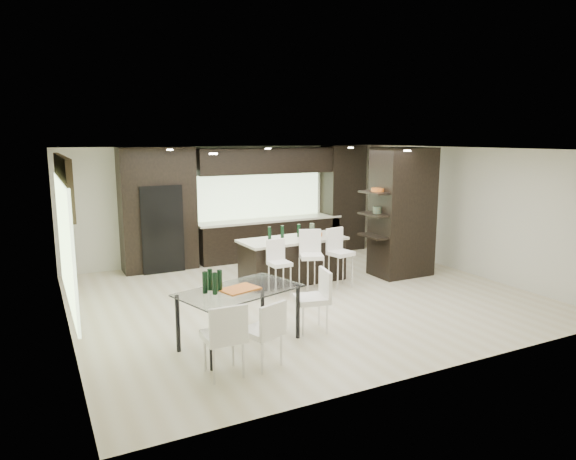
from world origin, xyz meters
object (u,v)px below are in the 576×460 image
kitchen_island (293,260)px  bench (305,270)px  stool_right (341,264)px  chair_far (223,341)px  floor_vase (312,252)px  stool_left (280,274)px  chair_end (311,303)px  stool_mid (311,267)px  dining_table (240,317)px  chair_near (262,336)px

kitchen_island → bench: size_ratio=1.80×
stool_right → chair_far: (-3.34, -2.57, -0.03)m
kitchen_island → floor_vase: (0.40, -0.08, 0.15)m
stool_left → chair_end: (-0.34, -1.80, 0.02)m
stool_mid → dining_table: bearing=-119.7°
stool_right → floor_vase: 0.75m
dining_table → stool_mid: bearing=22.6°
stool_left → chair_near: bearing=-120.6°
stool_right → floor_vase: floor_vase is taller
stool_right → chair_near: bearing=-148.0°
kitchen_island → stool_mid: (0.00, -0.77, 0.03)m
stool_left → chair_far: (-2.02, -2.59, 0.02)m
kitchen_island → stool_mid: 0.77m
bench → chair_near: bearing=-116.6°
chair_near → dining_table: bearing=69.7°
chair_far → kitchen_island: bearing=52.4°
kitchen_island → stool_right: 1.01m
chair_far → chair_near: bearing=3.1°
stool_left → kitchen_island: bearing=48.2°
chair_near → kitchen_island: bearing=36.7°
kitchen_island → chair_near: size_ratio=2.63×
chair_near → chair_far: size_ratio=0.93×
stool_right → chair_end: size_ratio=1.07×
stool_left → chair_near: 2.98m
stool_left → stool_right: (1.32, -0.02, 0.04)m
kitchen_island → dining_table: 3.34m
stool_mid → chair_far: size_ratio=1.08×
stool_right → dining_table: size_ratio=0.55×
kitchen_island → chair_near: (-2.16, -3.32, -0.04)m
dining_table → chair_near: chair_near is taller
stool_right → dining_table: bearing=-158.0°
stool_left → dining_table: 2.34m
dining_table → chair_far: size_ratio=1.92×
stool_mid → chair_far: (-2.68, -2.57, -0.03)m
bench → chair_end: chair_end is taller
floor_vase → stool_left: bearing=-147.7°
stool_right → bench: 0.85m
chair_near → chair_far: bearing=161.6°
stool_mid → floor_vase: 0.81m
stool_mid → floor_vase: floor_vase is taller
stool_left → chair_near: stool_left is taller
bench → chair_far: size_ratio=1.35×
kitchen_island → bench: (0.25, -0.07, -0.22)m
bench → floor_vase: (0.15, -0.01, 0.36)m
stool_mid → bench: (0.25, 0.71, -0.25)m
stool_mid → chair_near: (-2.16, -2.55, -0.07)m
kitchen_island → stool_mid: bearing=-92.8°
dining_table → chair_far: bearing=-140.5°
stool_left → floor_vase: 1.26m
kitchen_island → chair_far: bearing=-131.6°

